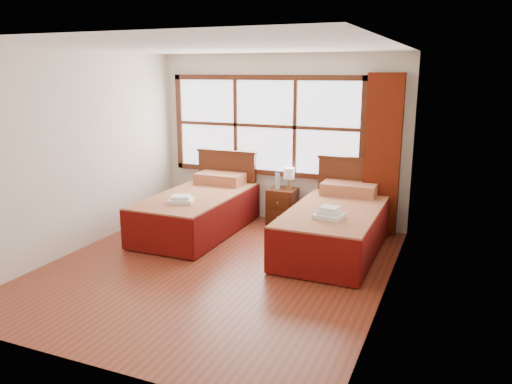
% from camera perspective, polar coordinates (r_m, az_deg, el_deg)
% --- Properties ---
extents(floor, '(4.50, 4.50, 0.00)m').
position_cam_1_polar(floor, '(6.18, -4.57, -8.61)').
color(floor, brown).
rests_on(floor, ground).
extents(ceiling, '(4.50, 4.50, 0.00)m').
position_cam_1_polar(ceiling, '(5.73, -5.08, 16.23)').
color(ceiling, white).
rests_on(ceiling, wall_back).
extents(wall_back, '(4.00, 0.00, 4.00)m').
position_cam_1_polar(wall_back, '(7.85, 2.81, 6.06)').
color(wall_back, silver).
rests_on(wall_back, floor).
extents(wall_left, '(0.00, 4.50, 4.50)m').
position_cam_1_polar(wall_left, '(6.96, -19.63, 4.29)').
color(wall_left, silver).
rests_on(wall_left, floor).
extents(wall_right, '(0.00, 4.50, 4.50)m').
position_cam_1_polar(wall_right, '(5.22, 15.10, 1.69)').
color(wall_right, silver).
rests_on(wall_right, floor).
extents(window, '(3.16, 0.06, 1.56)m').
position_cam_1_polar(window, '(7.88, 1.01, 7.57)').
color(window, white).
rests_on(window, wall_back).
extents(curtain, '(0.50, 0.16, 2.30)m').
position_cam_1_polar(curtain, '(7.35, 14.25, 4.10)').
color(curtain, '#591708').
rests_on(curtain, wall_back).
extents(bed_left, '(1.11, 2.16, 1.08)m').
position_cam_1_polar(bed_left, '(7.47, -6.50, -2.00)').
color(bed_left, '#44200E').
rests_on(bed_left, floor).
extents(bed_right, '(1.14, 2.20, 1.11)m').
position_cam_1_polar(bed_right, '(6.74, 9.14, -3.78)').
color(bed_right, '#44200E').
rests_on(bed_right, floor).
extents(nightstand, '(0.42, 0.42, 0.57)m').
position_cam_1_polar(nightstand, '(7.78, 3.01, -1.67)').
color(nightstand, '#4C2110').
rests_on(nightstand, floor).
extents(towels_left, '(0.41, 0.38, 0.10)m').
position_cam_1_polar(towels_left, '(6.92, -8.56, -0.86)').
color(towels_left, white).
rests_on(towels_left, bed_left).
extents(towels_right, '(0.37, 0.34, 0.14)m').
position_cam_1_polar(towels_right, '(6.14, 8.37, -2.45)').
color(towels_right, white).
rests_on(towels_right, bed_right).
extents(lamp, '(0.17, 0.17, 0.32)m').
position_cam_1_polar(lamp, '(7.69, 3.80, 2.06)').
color(lamp, gold).
rests_on(lamp, nightstand).
extents(bottle_near, '(0.07, 0.07, 0.27)m').
position_cam_1_polar(bottle_near, '(7.71, 2.44, 1.31)').
color(bottle_near, '#A2C3D1').
rests_on(bottle_near, nightstand).
extents(bottle_far, '(0.07, 0.07, 0.25)m').
position_cam_1_polar(bottle_far, '(7.71, 2.50, 1.22)').
color(bottle_far, '#A2C3D1').
rests_on(bottle_far, nightstand).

